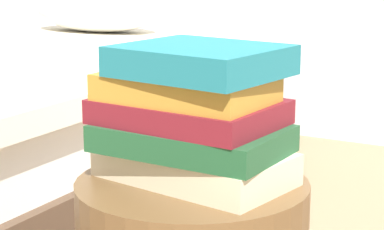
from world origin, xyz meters
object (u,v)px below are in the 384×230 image
object	(u,v)px
book_maroon	(189,112)
book_ochre	(185,88)
book_teal	(201,60)
book_forest	(193,139)
book_cream	(196,165)

from	to	relation	value
book_maroon	book_ochre	world-z (taller)	book_ochre
book_maroon	book_teal	size ratio (longest dim) A/B	1.17
book_maroon	book_ochre	bearing A→B (deg)	-90.76
book_forest	book_cream	bearing A→B (deg)	96.95
book_forest	book_teal	bearing A→B (deg)	47.13
book_ochre	book_teal	size ratio (longest dim) A/B	1.10
book_maroon	book_forest	bearing A→B (deg)	-34.01
book_maroon	book_ochre	xyz separation A→B (m)	(-0.00, -0.01, 0.04)
book_cream	book_maroon	bearing A→B (deg)	-174.64
book_cream	book_maroon	world-z (taller)	book_maroon
book_ochre	book_maroon	bearing A→B (deg)	88.16
book_teal	book_forest	bearing A→B (deg)	-127.36
book_ochre	book_teal	distance (m)	0.05
book_ochre	book_teal	world-z (taller)	book_teal
book_cream	book_forest	distance (m)	0.05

